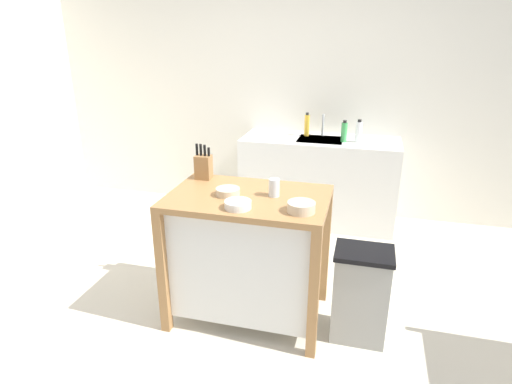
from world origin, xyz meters
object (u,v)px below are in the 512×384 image
sink_faucet (323,125)px  kitchen_island (248,250)px  bottle_hand_soap (307,125)px  knife_block (203,166)px  bowl_ceramic_wide (301,207)px  trash_bin (360,294)px  bowl_ceramic_small (238,204)px  bottle_dish_soap (359,132)px  bottle_spray_cleaner (344,132)px  bowl_stoneware_deep (228,191)px  drinking_cup (274,188)px

sink_faucet → kitchen_island: bearing=-97.9°
bottle_hand_soap → knife_block: bearing=-107.5°
bowl_ceramic_wide → knife_block: bearing=151.3°
trash_bin → bowl_ceramic_small: bearing=-167.1°
bowl_ceramic_small → trash_bin: bowl_ceramic_small is taller
bowl_ceramic_small → bottle_dish_soap: 2.01m
trash_bin → bottle_dish_soap: (-0.13, 1.73, 0.67)m
bottle_spray_cleaner → kitchen_island: bearing=-106.3°
knife_block → sink_faucet: 1.76m
bottle_hand_soap → bowl_stoneware_deep: bearing=-97.1°
sink_faucet → bottle_hand_soap: 0.16m
kitchen_island → bowl_stoneware_deep: 0.44m
kitchen_island → bottle_hand_soap: (0.10, 1.83, 0.49)m
bowl_stoneware_deep → trash_bin: 1.07m
bottle_spray_cleaner → bottle_dish_soap: bearing=7.1°
kitchen_island → knife_block: (-0.40, 0.24, 0.49)m
bowl_ceramic_small → bowl_stoneware_deep: same height
knife_block → bowl_ceramic_wide: (0.77, -0.42, -0.06)m
bottle_dish_soap → bottle_hand_soap: bottle_hand_soap is taller
drinking_cup → bottle_hand_soap: bottle_hand_soap is taller
kitchen_island → bowl_ceramic_small: (-0.00, -0.22, 0.42)m
trash_bin → knife_block: bearing=165.9°
bowl_stoneware_deep → bowl_ceramic_wide: 0.52m
bowl_ceramic_wide → bowl_stoneware_deep: bearing=163.2°
bowl_ceramic_small → bottle_spray_cleaner: 1.95m
trash_bin → bottle_hand_soap: bearing=109.2°
kitchen_island → bottle_hand_soap: bearing=86.7°
bowl_stoneware_deep → bottle_dish_soap: (0.75, 1.71, 0.06)m
bowl_ceramic_wide → drinking_cup: 0.30m
bottle_spray_cleaner → bottle_hand_soap: bearing=157.3°
kitchen_island → bottle_spray_cleaner: size_ratio=4.93×
bowl_stoneware_deep → bottle_dish_soap: 1.87m
bowl_ceramic_small → sink_faucet: (0.26, 2.09, 0.07)m
knife_block → trash_bin: bearing=-14.1°
bowl_ceramic_wide → sink_faucet: (-0.11, 2.05, 0.06)m
bottle_dish_soap → bottle_spray_cleaner: size_ratio=1.06×
trash_bin → drinking_cup: bearing=172.6°
bottle_dish_soap → bottle_spray_cleaner: 0.14m
sink_faucet → bottle_dish_soap: (0.36, -0.19, -0.01)m
knife_block → sink_faucet: knife_block is taller
bowl_stoneware_deep → bowl_ceramic_wide: bearing=-16.8°
knife_block → bottle_spray_cleaner: 1.68m
bowl_ceramic_wide → sink_faucet: 2.06m
drinking_cup → trash_bin: size_ratio=0.18×
drinking_cup → trash_bin: bearing=-7.4°
kitchen_island → drinking_cup: (0.16, 0.03, 0.46)m
drinking_cup → bottle_hand_soap: bearing=91.9°
kitchen_island → drinking_cup: size_ratio=9.01×
bowl_ceramic_small → knife_block: bearing=130.6°
bowl_ceramic_wide → kitchen_island: bearing=154.3°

